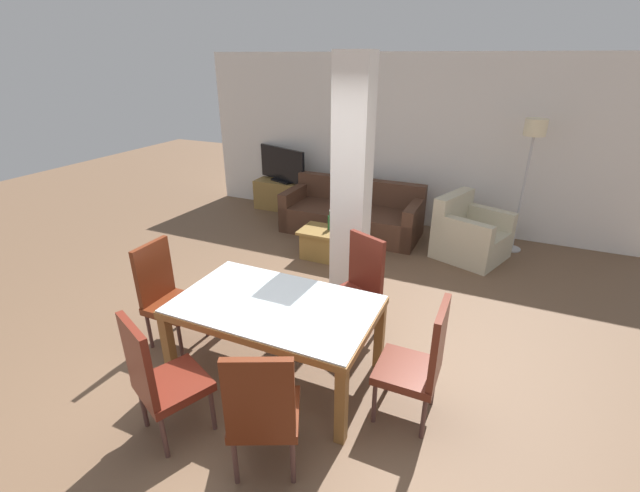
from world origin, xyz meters
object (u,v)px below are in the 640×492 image
object	(u,v)px
dining_chair_near_right	(263,409)
bottle	(330,222)
dining_chair_near_left	(159,377)
armchair	(469,237)
dining_chair_head_right	(420,361)
tv_screen	(282,165)
floor_lamp	(533,143)
dining_chair_far_right	(358,284)
coffee_table	(325,243)
dining_chair_head_left	(166,292)
tv_stand	(283,196)
dining_table	(276,317)
sofa	(352,216)

from	to	relation	value
dining_chair_near_right	bottle	xyz separation A→B (m)	(-0.96, 3.36, -0.02)
dining_chair_near_left	armchair	distance (m)	4.55
dining_chair_head_right	tv_screen	bearing A→B (deg)	40.17
dining_chair_near_left	bottle	size ratio (longest dim) A/B	3.66
floor_lamp	dining_chair_far_right	bearing A→B (deg)	-116.21
coffee_table	armchair	bearing A→B (deg)	25.48
dining_chair_head_left	bottle	xyz separation A→B (m)	(0.68, 2.46, -0.02)
dining_chair_head_left	floor_lamp	world-z (taller)	floor_lamp
armchair	tv_stand	size ratio (longest dim) A/B	1.03
dining_chair_far_right	dining_chair_head_left	bearing A→B (deg)	53.78
dining_table	dining_chair_head_right	bearing A→B (deg)	0.00
dining_chair_head_left	floor_lamp	size ratio (longest dim) A/B	0.55
dining_chair_far_right	tv_screen	distance (m)	4.02
dining_chair_far_right	armchair	bearing A→B (deg)	-84.85
dining_chair_head_left	armchair	bearing A→B (deg)	143.08
dining_chair_head_right	dining_chair_head_left	size ratio (longest dim) A/B	1.00
tv_screen	floor_lamp	size ratio (longest dim) A/B	0.57
dining_chair_far_right	tv_stand	distance (m)	4.02
dining_chair_head_left	bottle	world-z (taller)	dining_chair_head_left
armchair	bottle	distance (m)	1.98
bottle	floor_lamp	size ratio (longest dim) A/B	0.15
dining_chair_near_left	sofa	distance (m)	4.42
dining_chair_far_right	sofa	bearing A→B (deg)	-44.19
dining_table	armchair	world-z (taller)	armchair
dining_chair_far_right	armchair	world-z (taller)	dining_chair_far_right
floor_lamp	tv_stand	bearing A→B (deg)	177.05
dining_chair_near_left	dining_chair_far_right	bearing A→B (deg)	89.70
dining_chair_head_left	tv_stand	bearing A→B (deg)	-167.06
dining_chair_near_left	tv_screen	distance (m)	5.24
sofa	tv_screen	bearing A→B (deg)	-18.89
dining_chair_far_right	coffee_table	world-z (taller)	dining_chair_far_right
bottle	dining_chair_head_right	bearing A→B (deg)	-54.10
dining_table	bottle	bearing A→B (deg)	102.33
bottle	tv_screen	distance (m)	2.24
dining_chair_near_left	tv_stand	bearing A→B (deg)	133.07
dining_table	sofa	xyz separation A→B (m)	(-0.58, 3.47, -0.32)
armchair	tv_screen	distance (m)	3.50
floor_lamp	sofa	bearing A→B (deg)	-172.24
dining_chair_head_left	dining_chair_far_right	world-z (taller)	same
dining_chair_near_left	dining_chair_head_right	distance (m)	1.91
coffee_table	tv_screen	bearing A→B (deg)	134.05
sofa	tv_screen	xyz separation A→B (m)	(-1.56, 0.53, 0.55)
dining_chair_head_left	armchair	size ratio (longest dim) A/B	0.96
dining_chair_near_left	tv_screen	xyz separation A→B (m)	(-1.72, 4.95, 0.29)
dining_table	floor_lamp	xyz separation A→B (m)	(1.84, 3.80, 0.98)
coffee_table	bottle	world-z (taller)	bottle
dining_chair_head_right	dining_chair_near_right	xyz separation A→B (m)	(-0.82, -0.90, 0.00)
sofa	bottle	distance (m)	1.04
dining_chair_head_left	dining_chair_near_right	size ratio (longest dim) A/B	1.00
dining_chair_near_right	dining_chair_far_right	distance (m)	1.82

